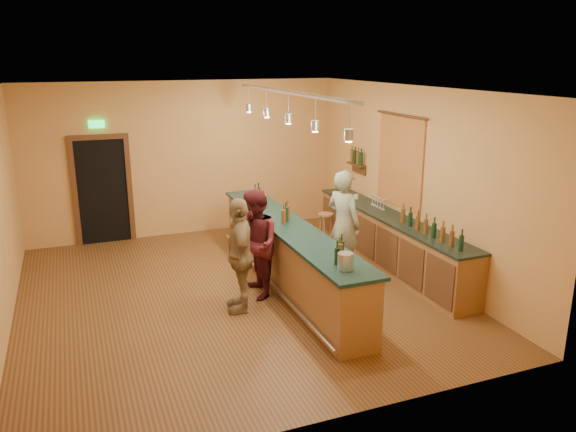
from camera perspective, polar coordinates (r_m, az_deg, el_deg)
name	(u,v)px	position (r m, az deg, el deg)	size (l,w,h in m)	color
floor	(234,293)	(9.13, -5.47, -7.83)	(7.00, 7.00, 0.00)	#592E19
ceiling	(229,90)	(8.37, -6.06, 12.65)	(6.50, 7.00, 0.02)	silver
wall_back	(186,159)	(11.95, -10.37, 5.72)	(6.50, 0.02, 3.20)	#E1A354
wall_front	(331,278)	(5.48, 4.37, -6.28)	(6.50, 0.02, 3.20)	#E1A354
wall_right	(413,180)	(9.96, 12.57, 3.58)	(0.02, 7.00, 3.20)	#E1A354
doorway	(102,188)	(11.82, -18.33, 2.71)	(1.15, 0.09, 2.48)	black
tapestry	(400,162)	(10.23, 11.32, 5.40)	(0.03, 1.40, 1.60)	#AB2223
bottle_shelf	(357,159)	(11.50, 7.01, 5.80)	(0.17, 0.55, 0.54)	#472C15
back_counter	(390,240)	(10.25, 10.34, -2.41)	(0.60, 4.55, 1.27)	brown
tasting_bar	(288,251)	(9.18, 0.05, -3.54)	(0.73, 5.10, 1.38)	brown
pendant_track	(289,103)	(8.68, 0.05, 11.42)	(0.11, 4.60, 0.50)	silver
bartender	(344,225)	(9.50, 5.66, -0.87)	(0.68, 0.45, 1.86)	gray
customer_a	(255,244)	(8.71, -3.34, -2.89)	(0.84, 0.65, 1.72)	#59191E
customer_b	(240,255)	(8.27, -4.93, -3.97)	(1.01, 0.42, 1.72)	#997A51
bar_stool	(325,221)	(11.25, 3.82, -0.46)	(0.31, 0.31, 0.64)	#925E42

